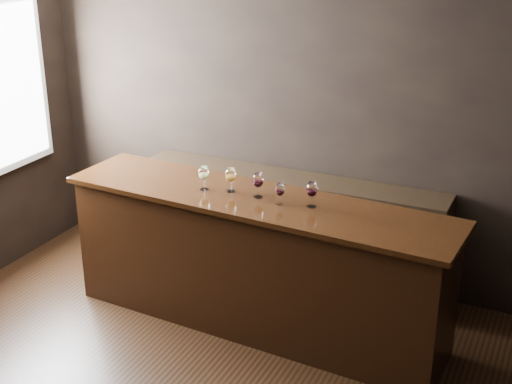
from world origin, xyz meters
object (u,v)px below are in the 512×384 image
at_px(back_bar_shelf, 290,229).
at_px(glass_white, 204,174).
at_px(glass_red_c, 312,190).
at_px(glass_red_b, 280,190).
at_px(bar_counter, 256,265).
at_px(glass_red_a, 258,181).
at_px(glass_amber, 231,176).

relative_size(back_bar_shelf, glass_white, 14.26).
distance_m(back_bar_shelf, glass_white, 1.22).
xyz_separation_m(glass_white, glass_red_c, (0.92, 0.04, 0.00)).
bearing_deg(glass_red_b, glass_white, 178.34).
distance_m(back_bar_shelf, glass_red_b, 1.19).
height_order(bar_counter, back_bar_shelf, bar_counter).
bearing_deg(glass_red_a, glass_red_b, -15.53).
bearing_deg(glass_white, glass_red_c, 2.30).
distance_m(back_bar_shelf, glass_red_c, 1.24).
bearing_deg(glass_red_c, bar_counter, -177.21).
xyz_separation_m(glass_white, glass_amber, (0.22, 0.05, 0.00)).
bearing_deg(glass_red_c, glass_white, -177.70).
distance_m(bar_counter, back_bar_shelf, 0.85).
bearing_deg(glass_red_a, bar_counter, -97.27).
relative_size(glass_white, glass_red_a, 1.00).
xyz_separation_m(glass_red_a, glass_red_b, (0.21, -0.06, -0.02)).
bearing_deg(back_bar_shelf, glass_red_b, -72.77).
relative_size(back_bar_shelf, glass_red_c, 14.06).
relative_size(bar_counter, glass_amber, 15.70).
bearing_deg(glass_red_c, glass_amber, 178.58).
distance_m(glass_white, glass_amber, 0.22).
xyz_separation_m(bar_counter, glass_amber, (-0.25, 0.04, 0.73)).
bearing_deg(bar_counter, back_bar_shelf, 97.19).
relative_size(back_bar_shelf, glass_red_a, 14.22).
relative_size(bar_counter, back_bar_shelf, 1.10).
height_order(back_bar_shelf, glass_red_c, glass_red_c).
height_order(bar_counter, glass_amber, glass_amber).
relative_size(glass_amber, glass_red_c, 0.99).
xyz_separation_m(back_bar_shelf, glass_amber, (-0.19, -0.81, 0.77)).
relative_size(bar_counter, glass_white, 15.74).
relative_size(bar_counter, glass_red_c, 15.52).
bearing_deg(glass_red_c, glass_red_a, 179.62).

